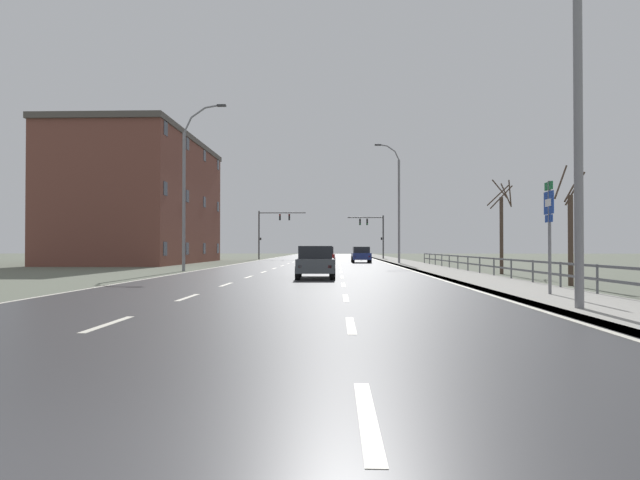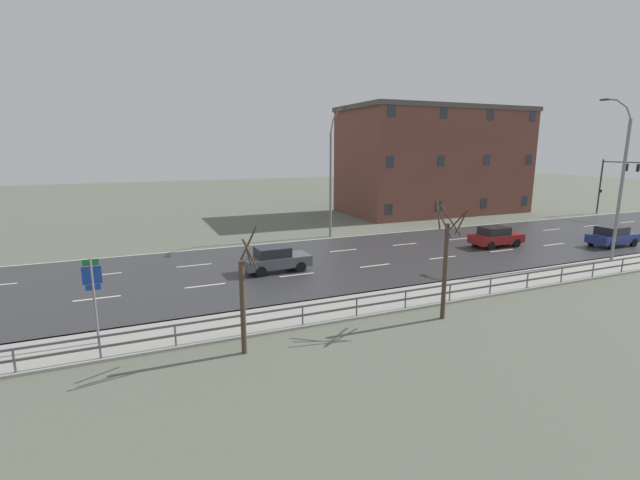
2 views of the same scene
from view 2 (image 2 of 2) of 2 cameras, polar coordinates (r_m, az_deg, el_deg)
The scene contains 12 objects.
ground_plane at distance 43.10m, azimuth 27.84°, elevation 0.31°, with size 160.00×160.00×0.12m.
guardrail at distance 20.61m, azimuth 7.95°, elevation -7.62°, with size 0.07×38.82×1.00m.
street_lamp_midground at distance 35.03m, azimuth 34.15°, elevation 6.12°, with size 2.25×0.24×10.72m.
street_lamp_left_bank at distance 37.30m, azimuth 1.50°, elevation 8.18°, with size 2.77×0.24×10.59m.
highway_sign at distance 18.87m, azimuth -27.13°, elevation -5.82°, with size 0.09×0.68×3.48m.
traffic_signal_left at distance 59.68m, azimuth 33.66°, elevation 6.78°, with size 6.08×0.36×6.19m.
car_far_left at distance 27.42m, azimuth -5.74°, elevation -2.42°, with size 1.95×4.16×1.57m.
car_mid_centre at distance 41.08m, azimuth 33.50°, elevation 0.43°, with size 1.88×4.12×1.57m.
car_near_right at distance 36.68m, azimuth 21.66°, elevation 0.43°, with size 1.87×4.12×1.57m.
brick_building at distance 54.35m, azimuth 14.39°, elevation 9.89°, with size 10.77×21.27×12.03m.
bare_tree_near at distance 16.53m, azimuth -9.81°, elevation -7.72°, with size 1.17×0.71×4.82m.
bare_tree_mid at distance 20.17m, azimuth 15.92°, elevation -2.80°, with size 1.41×1.47×5.32m.
Camera 2 is at (26.43, 14.81, 7.54)m, focal length 24.87 mm.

